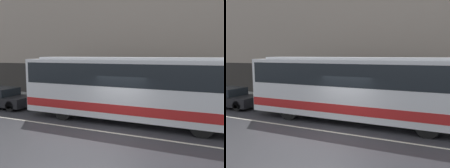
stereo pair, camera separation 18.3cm
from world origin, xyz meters
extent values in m
plane|color=#333338|center=(0.00, 0.00, 0.00)|extent=(60.00, 60.00, 0.00)
cube|color=gray|center=(0.00, 5.58, 0.08)|extent=(60.00, 3.16, 0.16)
cube|color=gray|center=(0.00, 7.31, 5.52)|extent=(60.00, 0.30, 11.04)
cube|color=#2D2B28|center=(0.00, 7.15, 1.38)|extent=(60.00, 0.06, 2.76)
cube|color=beige|center=(0.00, 0.00, 0.00)|extent=(54.00, 0.14, 0.01)
cube|color=silver|center=(-0.24, 2.13, 1.81)|extent=(11.12, 2.56, 2.93)
cube|color=#B21E1E|center=(-0.24, 2.13, 0.90)|extent=(11.07, 2.58, 0.45)
cube|color=black|center=(-0.24, 2.13, 2.54)|extent=(10.79, 2.58, 1.11)
cube|color=silver|center=(-0.24, 2.13, 3.34)|extent=(9.46, 2.18, 0.12)
cylinder|color=black|center=(3.72, 1.00, 0.52)|extent=(1.04, 0.28, 1.04)
cylinder|color=black|center=(3.72, 3.25, 0.52)|extent=(1.04, 0.28, 1.04)
cylinder|color=black|center=(-3.41, 1.00, 0.52)|extent=(1.04, 0.28, 1.04)
cylinder|color=black|center=(-3.41, 3.25, 0.52)|extent=(1.04, 0.28, 1.04)
cube|color=black|center=(-9.35, 2.13, 0.49)|extent=(4.79, 1.86, 0.61)
cube|color=black|center=(-9.47, 2.13, 1.04)|extent=(2.30, 1.67, 0.50)
cylinder|color=black|center=(-7.61, 1.30, 0.33)|extent=(0.66, 0.20, 0.66)
cylinder|color=black|center=(-7.61, 2.95, 0.33)|extent=(0.66, 0.20, 0.66)
camera|label=1|loc=(4.47, -10.01, 3.54)|focal=40.00mm
camera|label=2|loc=(4.64, -9.93, 3.54)|focal=40.00mm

